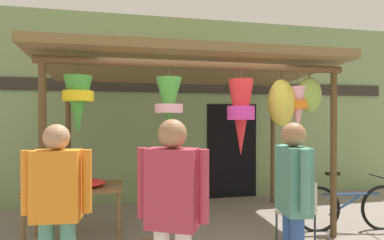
{
  "coord_description": "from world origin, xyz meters",
  "views": [
    {
      "loc": [
        -0.99,
        -4.22,
        1.72
      ],
      "look_at": [
        0.06,
        0.51,
        1.68
      ],
      "focal_mm": 30.15,
      "sensor_mm": 36.0,
      "label": 1
    }
  ],
  "objects_px": {
    "parked_bicycle": "(350,207)",
    "vendor_in_orange": "(172,207)",
    "customer_foreground": "(293,195)",
    "folding_chair": "(299,206)",
    "display_table": "(76,192)",
    "flower_heap_on_table": "(81,183)",
    "shopper_by_bananas": "(57,202)"
  },
  "relations": [
    {
      "from": "vendor_in_orange",
      "to": "folding_chair",
      "type": "bearing_deg",
      "value": 36.3
    },
    {
      "from": "display_table",
      "to": "vendor_in_orange",
      "type": "height_order",
      "value": "vendor_in_orange"
    },
    {
      "from": "parked_bicycle",
      "to": "vendor_in_orange",
      "type": "height_order",
      "value": "vendor_in_orange"
    },
    {
      "from": "parked_bicycle",
      "to": "customer_foreground",
      "type": "relative_size",
      "value": 1.04
    },
    {
      "from": "display_table",
      "to": "parked_bicycle",
      "type": "height_order",
      "value": "parked_bicycle"
    },
    {
      "from": "parked_bicycle",
      "to": "display_table",
      "type": "bearing_deg",
      "value": 173.82
    },
    {
      "from": "folding_chair",
      "to": "parked_bicycle",
      "type": "relative_size",
      "value": 0.48
    },
    {
      "from": "flower_heap_on_table",
      "to": "vendor_in_orange",
      "type": "relative_size",
      "value": 0.4
    },
    {
      "from": "flower_heap_on_table",
      "to": "customer_foreground",
      "type": "bearing_deg",
      "value": -41.58
    },
    {
      "from": "vendor_in_orange",
      "to": "display_table",
      "type": "bearing_deg",
      "value": 114.88
    },
    {
      "from": "display_table",
      "to": "customer_foreground",
      "type": "relative_size",
      "value": 0.76
    },
    {
      "from": "display_table",
      "to": "vendor_in_orange",
      "type": "xyz_separation_m",
      "value": [
        1.01,
        -2.17,
        0.33
      ]
    },
    {
      "from": "customer_foreground",
      "to": "folding_chair",
      "type": "bearing_deg",
      "value": 57.22
    },
    {
      "from": "flower_heap_on_table",
      "to": "vendor_in_orange",
      "type": "xyz_separation_m",
      "value": [
        0.93,
        -2.09,
        0.19
      ]
    },
    {
      "from": "flower_heap_on_table",
      "to": "folding_chair",
      "type": "bearing_deg",
      "value": -12.51
    },
    {
      "from": "shopper_by_bananas",
      "to": "display_table",
      "type": "bearing_deg",
      "value": 92.14
    },
    {
      "from": "customer_foreground",
      "to": "shopper_by_bananas",
      "type": "xyz_separation_m",
      "value": [
        -2.12,
        0.25,
        -0.01
      ]
    },
    {
      "from": "parked_bicycle",
      "to": "shopper_by_bananas",
      "type": "bearing_deg",
      "value": -162.27
    },
    {
      "from": "parked_bicycle",
      "to": "customer_foreground",
      "type": "distance_m",
      "value": 2.46
    },
    {
      "from": "parked_bicycle",
      "to": "vendor_in_orange",
      "type": "bearing_deg",
      "value": -150.05
    },
    {
      "from": "parked_bicycle",
      "to": "vendor_in_orange",
      "type": "distance_m",
      "value": 3.54
    },
    {
      "from": "folding_chair",
      "to": "customer_foreground",
      "type": "distance_m",
      "value": 1.54
    },
    {
      "from": "customer_foreground",
      "to": "parked_bicycle",
      "type": "bearing_deg",
      "value": 39.62
    },
    {
      "from": "flower_heap_on_table",
      "to": "shopper_by_bananas",
      "type": "distance_m",
      "value": 1.63
    },
    {
      "from": "folding_chair",
      "to": "vendor_in_orange",
      "type": "xyz_separation_m",
      "value": [
        -1.97,
        -1.45,
        0.51
      ]
    },
    {
      "from": "vendor_in_orange",
      "to": "parked_bicycle",
      "type": "bearing_deg",
      "value": 29.95
    },
    {
      "from": "flower_heap_on_table",
      "to": "shopper_by_bananas",
      "type": "relative_size",
      "value": 0.41
    },
    {
      "from": "parked_bicycle",
      "to": "customer_foreground",
      "type": "height_order",
      "value": "customer_foreground"
    },
    {
      "from": "display_table",
      "to": "customer_foreground",
      "type": "bearing_deg",
      "value": -41.73
    },
    {
      "from": "vendor_in_orange",
      "to": "shopper_by_bananas",
      "type": "distance_m",
      "value": 1.05
    },
    {
      "from": "display_table",
      "to": "shopper_by_bananas",
      "type": "distance_m",
      "value": 1.73
    },
    {
      "from": "display_table",
      "to": "parked_bicycle",
      "type": "bearing_deg",
      "value": -6.18
    }
  ]
}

